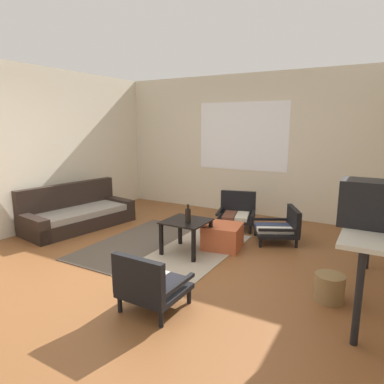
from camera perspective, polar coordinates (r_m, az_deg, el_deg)
name	(u,v)px	position (r m, az deg, el deg)	size (l,w,h in m)	color
ground_plane	(153,264)	(4.48, -6.57, -11.94)	(7.80, 7.80, 0.00)	brown
far_wall_with_window	(243,145)	(6.83, 8.58, 7.79)	(5.60, 0.13, 2.70)	beige
side_wall_left	(31,149)	(6.27, -25.36, 6.50)	(0.12, 6.60, 2.70)	beige
area_rug	(163,247)	(5.02, -4.91, -9.19)	(1.93, 2.17, 0.01)	#4C4238
couch	(77,214)	(6.23, -18.66, -3.58)	(1.07, 1.94, 0.74)	black
coffee_table	(186,227)	(4.69, -0.96, -5.91)	(0.58, 0.57, 0.47)	black
armchair_by_window	(237,212)	(5.92, 7.51, -3.34)	(0.74, 0.70, 0.61)	black
armchair_striped_foreground	(150,285)	(3.35, -7.09, -15.17)	(0.58, 0.57, 0.60)	black
armchair_corner	(280,227)	(5.35, 14.61, -5.68)	(0.81, 0.81, 0.52)	black
ottoman_orange	(223,236)	(4.96, 5.15, -7.41)	(0.51, 0.51, 0.34)	#BC5633
console_shelf	(368,228)	(3.80, 27.45, -5.38)	(0.39, 1.83, 0.85)	beige
crt_television	(370,203)	(3.47, 27.66, -1.71)	(0.50, 0.35, 0.42)	black
clay_vase	(372,200)	(4.14, 27.95, -1.26)	(0.23, 0.23, 0.31)	#A87047
glass_bottle	(188,215)	(4.54, -0.67, -3.91)	(0.07, 0.07, 0.25)	black
wicker_basket	(329,288)	(3.83, 22.03, -14.64)	(0.29, 0.29, 0.28)	olive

